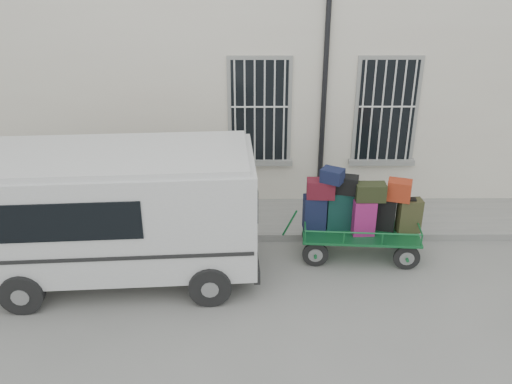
{
  "coord_description": "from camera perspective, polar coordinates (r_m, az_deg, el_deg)",
  "views": [
    {
      "loc": [
        -0.55,
        -8.67,
        6.01
      ],
      "look_at": [
        -0.49,
        1.0,
        1.3
      ],
      "focal_mm": 40.0,
      "sensor_mm": 36.0,
      "label": 1
    }
  ],
  "objects": [
    {
      "name": "van",
      "position": [
        10.26,
        -13.56,
        -1.56
      ],
      "size": [
        4.95,
        2.45,
        2.43
      ],
      "rotation": [
        0.0,
        0.0,
        0.06
      ],
      "color": "silver",
      "rests_on": "ground"
    },
    {
      "name": "building",
      "position": [
        14.5,
        1.87,
        13.97
      ],
      "size": [
        24.0,
        5.15,
        6.0
      ],
      "color": "beige",
      "rests_on": "ground"
    },
    {
      "name": "ground",
      "position": [
        10.56,
        2.71,
        -8.73
      ],
      "size": [
        80.0,
        80.0,
        0.0
      ],
      "primitive_type": "plane",
      "color": "slate",
      "rests_on": "ground"
    },
    {
      "name": "luggage_cart",
      "position": [
        10.93,
        10.22,
        -2.08
      ],
      "size": [
        2.62,
        1.16,
        1.86
      ],
      "rotation": [
        0.0,
        0.0,
        -0.07
      ],
      "color": "black",
      "rests_on": "ground"
    },
    {
      "name": "sidewalk",
      "position": [
        12.4,
        2.22,
        -2.65
      ],
      "size": [
        24.0,
        1.7,
        0.15
      ],
      "primitive_type": "cube",
      "color": "gray",
      "rests_on": "ground"
    }
  ]
}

